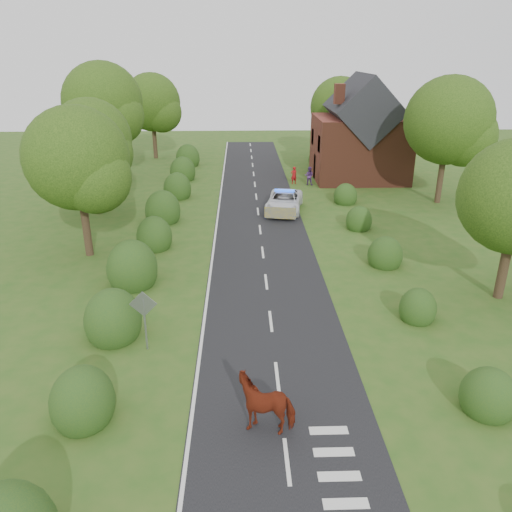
{
  "coord_description": "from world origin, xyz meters",
  "views": [
    {
      "loc": [
        -1.23,
        -14.93,
        10.92
      ],
      "look_at": [
        -0.51,
        8.35,
        1.3
      ],
      "focal_mm": 35.0,
      "sensor_mm": 36.0,
      "label": 1
    }
  ],
  "objects_px": {
    "pedestrian_red": "(294,175)",
    "police_van": "(284,201)",
    "cow": "(267,404)",
    "pedestrian_purple": "(309,176)",
    "road_sign": "(144,312)"
  },
  "relations": [
    {
      "from": "road_sign",
      "to": "pedestrian_purple",
      "type": "height_order",
      "value": "road_sign"
    },
    {
      "from": "pedestrian_red",
      "to": "cow",
      "type": "bearing_deg",
      "value": 62.63
    },
    {
      "from": "road_sign",
      "to": "pedestrian_purple",
      "type": "bearing_deg",
      "value": 69.3
    },
    {
      "from": "cow",
      "to": "police_van",
      "type": "bearing_deg",
      "value": -178.99
    },
    {
      "from": "road_sign",
      "to": "pedestrian_red",
      "type": "height_order",
      "value": "road_sign"
    },
    {
      "from": "cow",
      "to": "pedestrian_red",
      "type": "xyz_separation_m",
      "value": [
        3.95,
        30.53,
        0.01
      ]
    },
    {
      "from": "pedestrian_purple",
      "to": "pedestrian_red",
      "type": "bearing_deg",
      "value": 3.21
    },
    {
      "from": "cow",
      "to": "pedestrian_red",
      "type": "bearing_deg",
      "value": 179.82
    },
    {
      "from": "road_sign",
      "to": "pedestrian_purple",
      "type": "distance_m",
      "value": 27.54
    },
    {
      "from": "cow",
      "to": "pedestrian_purple",
      "type": "height_order",
      "value": "pedestrian_purple"
    },
    {
      "from": "police_van",
      "to": "pedestrian_red",
      "type": "bearing_deg",
      "value": 89.89
    },
    {
      "from": "cow",
      "to": "police_van",
      "type": "relative_size",
      "value": 0.38
    },
    {
      "from": "cow",
      "to": "police_van",
      "type": "xyz_separation_m",
      "value": [
        2.44,
        22.54,
        -0.03
      ]
    },
    {
      "from": "cow",
      "to": "pedestrian_purple",
      "type": "xyz_separation_m",
      "value": [
        5.24,
        30.16,
        0.04
      ]
    },
    {
      "from": "pedestrian_red",
      "to": "police_van",
      "type": "bearing_deg",
      "value": 59.29
    }
  ]
}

